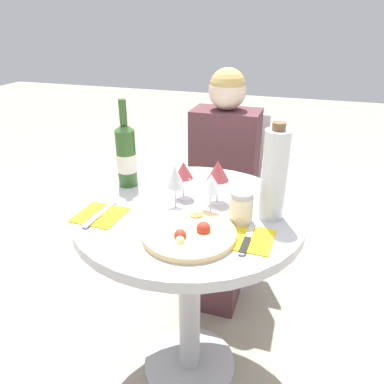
# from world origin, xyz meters

# --- Properties ---
(ground_plane) EXTENTS (12.00, 12.00, 0.00)m
(ground_plane) POSITION_xyz_m (0.00, 0.00, 0.00)
(ground_plane) COLOR #9E937F
(ground_plane) RESTS_ON ground
(dining_table) EXTENTS (0.80, 0.80, 0.77)m
(dining_table) POSITION_xyz_m (0.00, 0.00, 0.61)
(dining_table) COLOR #B2B2B7
(dining_table) RESTS_ON ground_plane
(chair_behind_diner) EXTENTS (0.38, 0.38, 0.92)m
(chair_behind_diner) POSITION_xyz_m (-0.02, 0.70, 0.45)
(chair_behind_diner) COLOR silver
(chair_behind_diner) RESTS_ON ground_plane
(seated_diner) EXTENTS (0.32, 0.41, 1.17)m
(seated_diner) POSITION_xyz_m (-0.02, 0.56, 0.52)
(seated_diner) COLOR #512D33
(seated_diner) RESTS_ON ground_plane
(pizza_large) EXTENTS (0.29, 0.29, 0.05)m
(pizza_large) POSITION_xyz_m (0.06, -0.17, 0.79)
(pizza_large) COLOR #E5C17F
(pizza_large) RESTS_ON dining_table
(wine_bottle) EXTENTS (0.08, 0.08, 0.34)m
(wine_bottle) POSITION_xyz_m (-0.29, 0.12, 0.90)
(wine_bottle) COLOR #2D5623
(wine_bottle) RESTS_ON dining_table
(tall_carafe) EXTENTS (0.08, 0.08, 0.32)m
(tall_carafe) POSITION_xyz_m (0.27, 0.03, 0.92)
(tall_carafe) COLOR silver
(tall_carafe) RESTS_ON dining_table
(sugar_shaker) EXTENTS (0.08, 0.08, 0.11)m
(sugar_shaker) POSITION_xyz_m (0.19, -0.04, 0.83)
(sugar_shaker) COLOR silver
(sugar_shaker) RESTS_ON dining_table
(wine_glass_back_left) EXTENTS (0.07, 0.07, 0.14)m
(wine_glass_back_left) POSITION_xyz_m (-0.05, 0.08, 0.88)
(wine_glass_back_left) COLOR silver
(wine_glass_back_left) RESTS_ON dining_table
(wine_glass_front_left) EXTENTS (0.07, 0.07, 0.16)m
(wine_glass_front_left) POSITION_xyz_m (-0.05, -0.01, 0.89)
(wine_glass_front_left) COLOR silver
(wine_glass_front_left) RESTS_ON dining_table
(wine_glass_front_right) EXTENTS (0.07, 0.07, 0.14)m
(wine_glass_front_right) POSITION_xyz_m (0.08, -0.01, 0.88)
(wine_glass_front_right) COLOR silver
(wine_glass_front_right) RESTS_ON dining_table
(wine_glass_back_right) EXTENTS (0.08, 0.08, 0.16)m
(wine_glass_back_right) POSITION_xyz_m (0.08, 0.08, 0.89)
(wine_glass_back_right) COLOR silver
(wine_glass_back_right) RESTS_ON dining_table
(place_setting_left) EXTENTS (0.15, 0.19, 0.01)m
(place_setting_left) POSITION_xyz_m (-0.27, -0.14, 0.78)
(place_setting_left) COLOR gold
(place_setting_left) RESTS_ON dining_table
(place_setting_right) EXTENTS (0.15, 0.19, 0.01)m
(place_setting_right) POSITION_xyz_m (0.23, -0.13, 0.78)
(place_setting_right) COLOR gold
(place_setting_right) RESTS_ON dining_table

